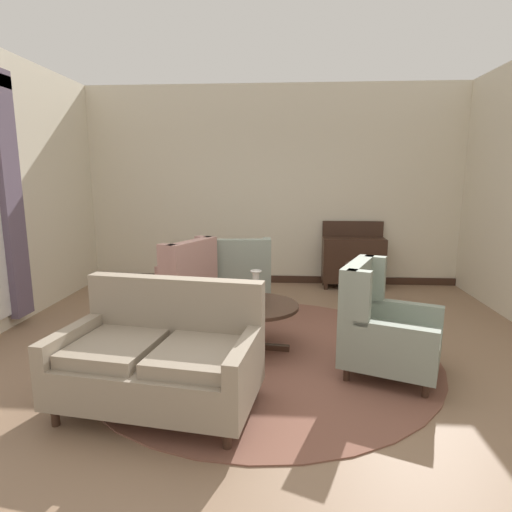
% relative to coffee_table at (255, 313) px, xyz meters
% --- Properties ---
extents(ground, '(9.20, 9.20, 0.00)m').
position_rel_coffee_table_xyz_m(ground, '(0.09, -0.38, -0.41)').
color(ground, '#896B51').
extents(wall_back, '(6.33, 0.08, 3.22)m').
position_rel_coffee_table_xyz_m(wall_back, '(0.09, 2.91, 1.21)').
color(wall_back, beige).
rests_on(wall_back, ground).
extents(wall_left, '(0.08, 4.60, 3.22)m').
position_rel_coffee_table_xyz_m(wall_left, '(-3.00, 0.61, 1.21)').
color(wall_left, beige).
rests_on(wall_left, ground).
extents(baseboard_back, '(6.17, 0.03, 0.12)m').
position_rel_coffee_table_xyz_m(baseboard_back, '(0.09, 2.86, -0.35)').
color(baseboard_back, '#382319').
rests_on(baseboard_back, ground).
extents(area_rug, '(3.49, 3.49, 0.01)m').
position_rel_coffee_table_xyz_m(area_rug, '(0.09, -0.08, -0.40)').
color(area_rug, brown).
rests_on(area_rug, ground).
extents(coffee_table, '(0.90, 0.90, 0.49)m').
position_rel_coffee_table_xyz_m(coffee_table, '(0.00, 0.00, 0.00)').
color(coffee_table, '#382319').
rests_on(coffee_table, ground).
extents(porcelain_vase, '(0.15, 0.15, 0.37)m').
position_rel_coffee_table_xyz_m(porcelain_vase, '(0.01, -0.06, 0.25)').
color(porcelain_vase, beige).
rests_on(porcelain_vase, coffee_table).
extents(settee, '(1.61, 1.08, 0.97)m').
position_rel_coffee_table_xyz_m(settee, '(-0.65, -1.15, -0.00)').
color(settee, gray).
rests_on(settee, ground).
extents(armchair_near_sideboard, '(1.15, 1.09, 1.07)m').
position_rel_coffee_table_xyz_m(armchair_near_sideboard, '(-1.01, 0.63, 0.03)').
color(armchair_near_sideboard, tan).
rests_on(armchair_near_sideboard, ground).
extents(armchair_far_left, '(1.05, 1.04, 1.02)m').
position_rel_coffee_table_xyz_m(armchair_far_left, '(1.19, -0.43, 0.03)').
color(armchair_far_left, gray).
rests_on(armchair_far_left, ground).
extents(armchair_back_corner, '(0.86, 0.94, 1.01)m').
position_rel_coffee_table_xyz_m(armchair_back_corner, '(-0.29, 1.31, 0.02)').
color(armchair_back_corner, gray).
rests_on(armchair_back_corner, ground).
extents(side_table, '(0.44, 0.44, 0.67)m').
position_rel_coffee_table_xyz_m(side_table, '(1.31, 1.29, -0.01)').
color(side_table, '#382319').
rests_on(side_table, ground).
extents(sideboard, '(0.98, 0.38, 1.07)m').
position_rel_coffee_table_xyz_m(sideboard, '(1.40, 2.62, 0.07)').
color(sideboard, '#382319').
rests_on(sideboard, ground).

